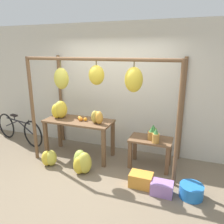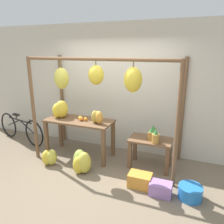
# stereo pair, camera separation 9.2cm
# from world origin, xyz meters

# --- Properties ---
(ground_plane) EXTENTS (20.00, 20.00, 0.00)m
(ground_plane) POSITION_xyz_m (0.00, 0.00, 0.00)
(ground_plane) COLOR #756651
(shop_wall_back) EXTENTS (8.00, 0.08, 2.80)m
(shop_wall_back) POSITION_xyz_m (0.00, 1.53, 1.40)
(shop_wall_back) COLOR beige
(shop_wall_back) RESTS_ON ground_plane
(stall_awning) EXTENTS (2.91, 1.19, 2.11)m
(stall_awning) POSITION_xyz_m (0.03, 0.58, 1.57)
(stall_awning) COLOR brown
(stall_awning) RESTS_ON ground_plane
(display_table_main) EXTENTS (1.43, 0.62, 0.82)m
(display_table_main) POSITION_xyz_m (-0.60, 0.83, 0.67)
(display_table_main) COLOR brown
(display_table_main) RESTS_ON ground_plane
(display_table_side) EXTENTS (0.81, 0.48, 0.59)m
(display_table_side) POSITION_xyz_m (0.91, 0.90, 0.45)
(display_table_side) COLOR brown
(display_table_side) RESTS_ON ground_plane
(banana_pile_on_table) EXTENTS (0.44, 0.43, 0.38)m
(banana_pile_on_table) POSITION_xyz_m (-1.07, 0.86, 0.98)
(banana_pile_on_table) COLOR gold
(banana_pile_on_table) RESTS_ON display_table_main
(orange_pile) EXTENTS (0.23, 0.15, 0.08)m
(orange_pile) POSITION_xyz_m (-0.53, 0.82, 0.85)
(orange_pile) COLOR orange
(orange_pile) RESTS_ON display_table_main
(pineapple_cluster) EXTENTS (0.23, 0.33, 0.28)m
(pineapple_cluster) POSITION_xyz_m (0.97, 0.85, 0.70)
(pineapple_cluster) COLOR #A3702D
(pineapple_cluster) RESTS_ON display_table_side
(banana_pile_ground_left) EXTENTS (0.34, 0.30, 0.32)m
(banana_pile_ground_left) POSITION_xyz_m (-0.97, 0.24, 0.16)
(banana_pile_ground_left) COLOR gold
(banana_pile_ground_left) RESTS_ON ground_plane
(banana_pile_ground_right) EXTENTS (0.48, 0.45, 0.42)m
(banana_pile_ground_right) POSITION_xyz_m (-0.25, 0.24, 0.20)
(banana_pile_ground_right) COLOR gold
(banana_pile_ground_right) RESTS_ON ground_plane
(fruit_crate_white) EXTENTS (0.38, 0.26, 0.23)m
(fruit_crate_white) POSITION_xyz_m (0.90, 0.20, 0.12)
(fruit_crate_white) COLOR orange
(fruit_crate_white) RESTS_ON ground_plane
(blue_bucket) EXTENTS (0.37, 0.37, 0.21)m
(blue_bucket) POSITION_xyz_m (1.71, 0.18, 0.11)
(blue_bucket) COLOR blue
(blue_bucket) RESTS_ON ground_plane
(parked_bicycle) EXTENTS (1.69, 0.42, 0.70)m
(parked_bicycle) POSITION_xyz_m (-2.37, 0.96, 0.34)
(parked_bicycle) COLOR black
(parked_bicycle) RESTS_ON ground_plane
(papaya_pile) EXTENTS (0.32, 0.25, 0.26)m
(papaya_pile) POSITION_xyz_m (-0.15, 0.77, 0.94)
(papaya_pile) COLOR gold
(papaya_pile) RESTS_ON display_table_main
(fruit_crate_purple) EXTENTS (0.35, 0.24, 0.21)m
(fruit_crate_purple) POSITION_xyz_m (1.26, 0.10, 0.11)
(fruit_crate_purple) COLOR #9970B7
(fruit_crate_purple) RESTS_ON ground_plane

